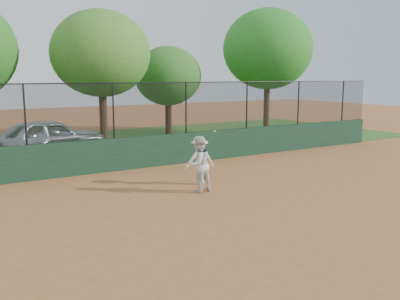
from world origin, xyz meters
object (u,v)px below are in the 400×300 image
parked_car (50,137)px  tree_2 (101,54)px  tree_3 (168,76)px  player_second (199,164)px  player_main (200,160)px  tree_4 (268,49)px

parked_car → tree_2: bearing=-85.4°
parked_car → tree_3: bearing=-80.6°
tree_2 → tree_3: bearing=22.5°
parked_car → tree_3: 7.97m
player_second → player_main: 1.00m
tree_3 → tree_4: size_ratio=0.69×
parked_car → player_second: 8.81m
tree_4 → tree_3: bearing=166.7°
tree_2 → tree_4: 10.35m
parked_car → tree_3: (7.11, 2.53, 2.58)m
player_main → tree_4: 14.07m
parked_car → tree_4: (13.01, 1.14, 4.14)m
tree_2 → parked_car: bearing=-165.2°
player_main → tree_2: tree_2 is taller
player_main → tree_3: 11.35m
player_second → tree_4: size_ratio=0.23×
tree_3 → parked_car: bearing=-160.4°
player_second → tree_2: size_ratio=0.26×
parked_car → player_main: bearing=-169.7°
player_second → tree_3: (4.78, 11.03, 2.57)m
parked_car → tree_2: (2.69, 0.71, 3.61)m
parked_car → player_main: (2.87, -7.66, -0.05)m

